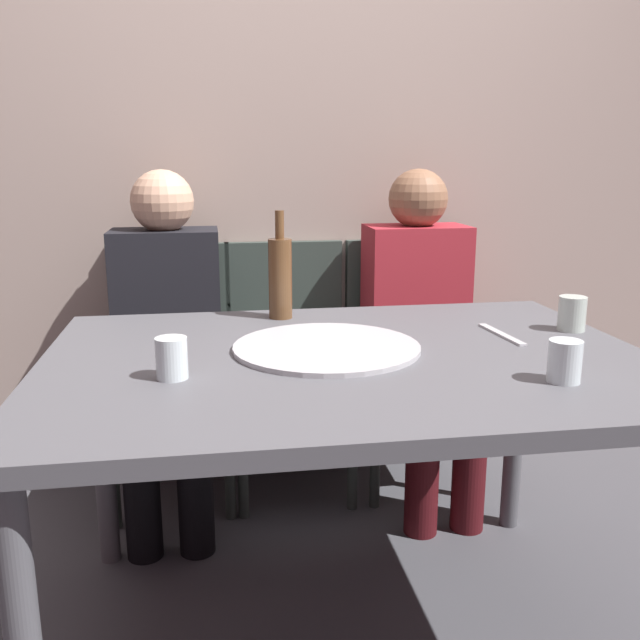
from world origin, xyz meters
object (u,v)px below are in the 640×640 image
object	(u,v)px
chair_left	(171,355)
chair_right	(409,345)
table_knife	(501,334)
guest_in_beanie	(422,321)
dining_table	(348,385)
wine_glass	(172,358)
tumbler_near	(565,361)
pizza_tray	(327,347)
chair_middle	(288,350)
wine_bottle	(280,276)
guest_in_sweater	(167,331)
tumbler_far	(572,314)

from	to	relation	value
chair_left	chair_right	distance (m)	0.89
chair_right	table_knife	bearing A→B (deg)	90.55
guest_in_beanie	chair_right	bearing A→B (deg)	-90.00
table_knife	chair_left	xyz separation A→B (m)	(-0.89, 0.80, -0.25)
dining_table	chair_left	bearing A→B (deg)	117.06
wine_glass	table_knife	distance (m)	0.86
tumbler_near	wine_glass	xyz separation A→B (m)	(-0.80, 0.15, 0.00)
pizza_tray	tumbler_near	size ratio (longest dim) A/B	5.13
guest_in_beanie	tumbler_near	bearing A→B (deg)	88.78
wine_glass	chair_middle	world-z (taller)	chair_middle
wine_bottle	guest_in_sweater	size ratio (longest dim) A/B	0.26
table_knife	guest_in_sweater	bearing A→B (deg)	-130.94
table_knife	guest_in_beanie	distance (m)	0.66
wine_glass	table_knife	size ratio (longest dim) A/B	0.40
tumbler_far	guest_in_sweater	world-z (taller)	guest_in_sweater
table_knife	pizza_tray	bearing A→B (deg)	-87.49
chair_left	chair_middle	world-z (taller)	same
guest_in_sweater	guest_in_beanie	bearing A→B (deg)	-180.00
table_knife	guest_in_sweater	size ratio (longest dim) A/B	0.19
wine_glass	chair_left	bearing A→B (deg)	93.62
table_knife	guest_in_sweater	distance (m)	1.11
dining_table	tumbler_near	bearing A→B (deg)	-33.89
dining_table	wine_bottle	distance (m)	0.46
chair_left	guest_in_sweater	world-z (taller)	guest_in_sweater
pizza_tray	chair_left	distance (m)	0.99
pizza_tray	table_knife	world-z (taller)	pizza_tray
chair_right	pizza_tray	bearing A→B (deg)	61.70
wine_glass	chair_middle	xyz separation A→B (m)	(0.36, 1.03, -0.29)
chair_left	chair_middle	distance (m)	0.42
dining_table	table_knife	distance (m)	0.45
tumbler_near	table_knife	size ratio (longest dim) A/B	0.40
pizza_tray	wine_glass	distance (m)	0.39
dining_table	guest_in_sweater	distance (m)	0.89
wine_bottle	chair_right	world-z (taller)	wine_bottle
wine_bottle	guest_in_sweater	world-z (taller)	guest_in_sweater
tumbler_near	guest_in_sweater	xyz separation A→B (m)	(-0.86, 1.03, -0.16)
dining_table	wine_glass	bearing A→B (deg)	-163.68
table_knife	chair_middle	size ratio (longest dim) A/B	0.24
pizza_tray	guest_in_beanie	bearing A→B (deg)	56.86
dining_table	wine_bottle	xyz separation A→B (m)	(-0.12, 0.40, 0.20)
pizza_tray	chair_left	size ratio (longest dim) A/B	0.50
tumbler_far	dining_table	bearing A→B (deg)	-168.26
guest_in_sweater	dining_table	bearing A→B (deg)	121.50
chair_middle	pizza_tray	bearing A→B (deg)	89.77
tumbler_near	wine_glass	size ratio (longest dim) A/B	1.00
pizza_tray	chair_right	world-z (taller)	chair_right
pizza_tray	guest_in_sweater	size ratio (longest dim) A/B	0.39
pizza_tray	chair_middle	bearing A→B (deg)	89.77
dining_table	wine_bottle	bearing A→B (deg)	106.39
dining_table	table_knife	size ratio (longest dim) A/B	6.45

